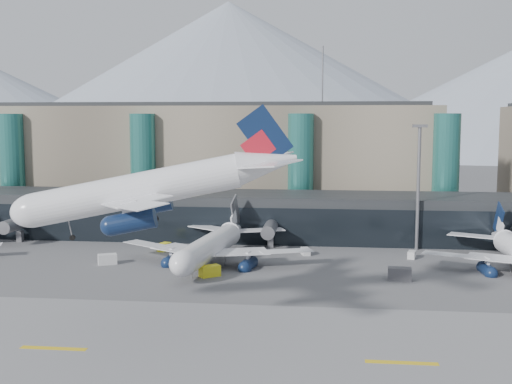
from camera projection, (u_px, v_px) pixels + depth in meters
ground at (240, 316)px, 87.56m from camera, size 900.00×900.00×0.00m
runway_strip at (222, 355)px, 72.75m from camera, size 400.00×40.00×0.04m
runway_markings at (222, 355)px, 72.75m from camera, size 128.00×1.00×0.02m
concourse at (275, 216)px, 143.99m from camera, size 170.00×27.00×10.00m
terminal_main at (195, 160)px, 177.42m from camera, size 130.00×30.00×31.00m
teal_towers at (221, 170)px, 160.69m from camera, size 116.40×19.40×46.00m
mountain_ridge at (335, 92)px, 455.76m from camera, size 910.00×400.00×110.00m
lightmast_mid at (418, 180)px, 130.00m from camera, size 3.00×1.20×25.60m
hero_jet at (164, 178)px, 80.00m from camera, size 37.82×38.06×12.33m
jet_parked_mid at (216, 237)px, 120.18m from camera, size 38.78×38.77×12.59m
veh_a at (107, 259)px, 118.31m from camera, size 3.84×3.13×1.89m
veh_b at (164, 247)px, 130.35m from camera, size 2.55×3.19×1.60m
veh_c at (400, 274)px, 106.56m from camera, size 4.02×2.38×2.14m
veh_d at (412, 255)px, 123.25m from camera, size 1.94×2.76×1.42m
veh_g at (306, 251)px, 126.41m from camera, size 2.05×2.71×1.40m
veh_h at (210, 271)px, 109.13m from camera, size 3.83×3.50×1.90m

